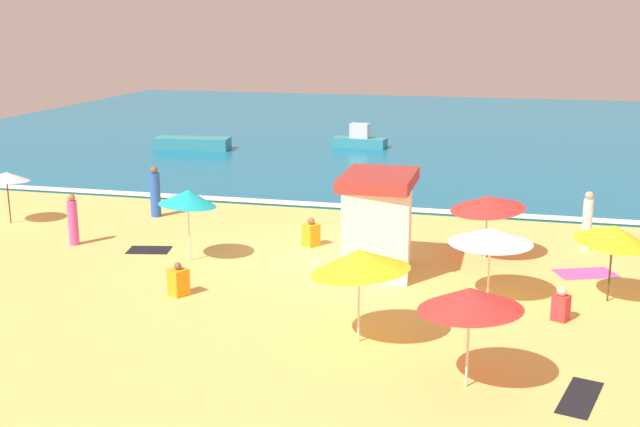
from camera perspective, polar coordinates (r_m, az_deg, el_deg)
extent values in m
plane|color=#EDBC60|center=(24.45, 0.28, -3.11)|extent=(60.00, 60.00, 0.00)
cube|color=#146B93|center=(51.50, 7.71, 5.91)|extent=(60.00, 44.00, 0.10)
cube|color=white|center=(30.36, 3.09, 0.48)|extent=(57.00, 0.70, 0.01)
cube|color=white|center=(22.79, 4.17, -1.11)|extent=(2.07, 2.69, 2.53)
cube|color=#A5332D|center=(22.46, 4.24, 2.45)|extent=(1.99, 2.72, 0.36)
cylinder|color=silver|center=(24.58, 11.86, -1.03)|extent=(0.05, 0.05, 1.89)
cone|color=red|center=(24.39, 11.95, 0.78)|extent=(3.20, 3.20, 0.63)
cylinder|color=silver|center=(17.91, 2.80, -6.03)|extent=(0.05, 0.05, 2.12)
cone|color=yellow|center=(17.63, 2.84, -3.38)|extent=(2.63, 2.59, 0.74)
cylinder|color=#4C3823|center=(21.72, 20.14, -3.47)|extent=(0.05, 0.05, 1.99)
cone|color=yellow|center=(21.50, 20.32, -1.39)|extent=(2.67, 2.66, 0.67)
cylinder|color=silver|center=(16.06, 10.59, -8.86)|extent=(0.05, 0.05, 2.03)
cone|color=red|center=(15.76, 10.72, -6.03)|extent=(2.59, 2.57, 0.58)
cylinder|color=silver|center=(21.11, 12.06, -3.59)|extent=(0.05, 0.05, 1.85)
cone|color=white|center=(20.89, 12.16, -1.55)|extent=(2.99, 3.00, 0.43)
cylinder|color=silver|center=(24.10, -9.39, -0.91)|extent=(0.05, 0.05, 2.14)
cone|color=#19B7C6|center=(23.89, -9.47, 1.14)|extent=(2.42, 2.41, 0.63)
cylinder|color=#4C3823|center=(30.23, -21.47, 1.01)|extent=(0.05, 0.05, 1.81)
cone|color=white|center=(30.08, -21.60, 2.50)|extent=(2.13, 2.14, 0.41)
cylinder|color=blue|center=(29.74, -11.75, 1.32)|extent=(0.45, 0.45, 1.63)
sphere|color=brown|center=(29.55, -11.84, 3.09)|extent=(0.27, 0.27, 0.27)
cylinder|color=#D84CA5|center=(26.73, -17.31, -0.64)|extent=(0.43, 0.43, 1.45)
sphere|color=#9E6B47|center=(26.54, -17.44, 1.10)|extent=(0.24, 0.24, 0.24)
cube|color=orange|center=(25.47, -0.65, -1.56)|extent=(0.60, 0.60, 0.72)
sphere|color=brown|center=(25.34, -0.65, -0.54)|extent=(0.24, 0.24, 0.24)
cylinder|color=white|center=(26.36, 18.62, -0.75)|extent=(0.39, 0.39, 1.63)
sphere|color=#DBA884|center=(26.15, 18.78, 1.23)|extent=(0.26, 0.26, 0.26)
cube|color=red|center=(20.23, 16.91, -6.50)|extent=(0.48, 0.48, 0.63)
sphere|color=beige|center=(20.09, 16.99, -5.36)|extent=(0.24, 0.24, 0.24)
cube|color=orange|center=(21.37, -10.13, -4.88)|extent=(0.59, 0.59, 0.71)
sphere|color=brown|center=(21.23, -10.18, -3.74)|extent=(0.20, 0.20, 0.20)
cube|color=#D84CA5|center=(24.10, 18.53, -4.10)|extent=(1.92, 1.53, 0.01)
cube|color=black|center=(25.67, -12.17, -2.58)|extent=(1.48, 1.16, 0.01)
cube|color=black|center=(16.58, 18.17, -12.44)|extent=(1.03, 1.83, 0.01)
cube|color=teal|center=(44.32, 2.87, 5.12)|extent=(3.04, 1.32, 0.52)
cube|color=silver|center=(44.23, 2.88, 5.96)|extent=(1.09, 0.72, 0.80)
cube|color=teal|center=(44.10, -9.16, 4.99)|extent=(4.19, 1.78, 0.64)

